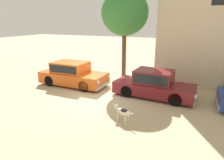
% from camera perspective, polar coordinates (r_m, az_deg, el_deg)
% --- Properties ---
extents(ground_plane, '(80.00, 80.00, 0.00)m').
position_cam_1_polar(ground_plane, '(11.20, -4.45, -4.19)').
color(ground_plane, tan).
extents(parked_sedan_nearest, '(4.42, 1.87, 1.49)m').
position_cam_1_polar(parked_sedan_nearest, '(12.88, -11.28, 1.79)').
color(parked_sedan_nearest, '#D15619').
rests_on(parked_sedan_nearest, ground_plane).
extents(parked_sedan_second, '(4.46, 1.96, 1.47)m').
position_cam_1_polar(parked_sedan_second, '(10.91, 11.94, -1.08)').
color(parked_sedan_second, maroon).
rests_on(parked_sedan_second, ground_plane).
extents(stray_dog_spotted, '(1.02, 0.48, 0.68)m').
position_cam_1_polar(stray_dog_spotted, '(8.13, 3.04, -9.01)').
color(stray_dog_spotted, beige).
rests_on(stray_dog_spotted, ground_plane).
extents(acacia_tree_left, '(2.94, 2.64, 5.84)m').
position_cam_1_polar(acacia_tree_left, '(12.89, 3.65, 18.57)').
color(acacia_tree_left, brown).
rests_on(acacia_tree_left, ground_plane).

